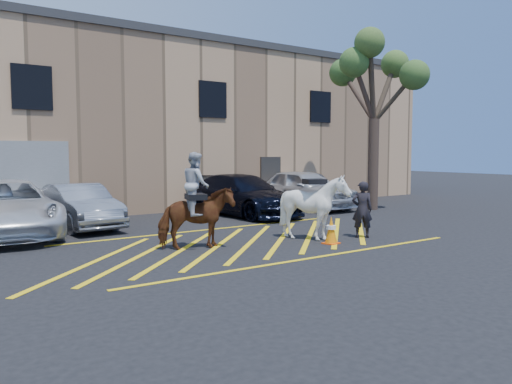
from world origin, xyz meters
TOP-DOWN VIEW (x-y plane):
  - ground at (0.00, 0.00)m, footprint 90.00×90.00m
  - car_white_pickup at (-5.31, 4.53)m, footprint 3.15×6.04m
  - car_silver_sedan at (-3.12, 4.86)m, footprint 1.79×4.37m
  - car_blue_suv at (2.94, 4.61)m, footprint 2.70×5.56m
  - car_white_suv at (6.42, 5.01)m, footprint 2.28×5.06m
  - handler at (2.99, -1.51)m, footprint 0.70×0.65m
  - warehouse at (-0.01, 11.99)m, footprint 32.42×10.20m
  - hatching_zone at (-0.00, -0.30)m, footprint 12.60×5.12m
  - mounted_bay at (-1.68, -0.32)m, footprint 1.99×1.28m
  - saddled_white at (1.62, -1.02)m, footprint 1.88×2.00m
  - traffic_cone at (1.60, -1.72)m, footprint 0.47×0.47m
  - tree at (8.49, 3.09)m, footprint 3.99×4.37m

SIDE VIEW (x-z plane):
  - ground at x=0.00m, z-range 0.00..0.00m
  - hatching_zone at x=0.00m, z-range 0.00..0.01m
  - traffic_cone at x=1.60m, z-range 0.00..0.73m
  - car_silver_sedan at x=-3.12m, z-range 0.00..1.41m
  - car_blue_suv at x=2.94m, z-range 0.00..1.56m
  - handler at x=2.99m, z-range 0.00..1.60m
  - car_white_pickup at x=-5.31m, z-range 0.00..1.62m
  - car_white_suv at x=6.42m, z-range 0.00..1.69m
  - saddled_white at x=1.62m, z-range 0.01..1.82m
  - mounted_bay at x=-1.68m, z-range -0.23..2.20m
  - warehouse at x=-0.01m, z-range 0.00..7.30m
  - tree at x=8.49m, z-range 2.04..9.35m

